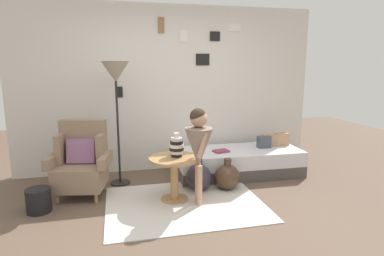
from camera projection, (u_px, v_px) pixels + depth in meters
The scene contains 16 objects.
ground_plane at pixel (199, 220), 3.58m from camera, with size 12.00×12.00×0.00m, color brown.
gallery_wall at pixel (169, 89), 5.19m from camera, with size 4.80×0.12×2.60m.
rug at pixel (185, 204), 4.00m from camera, with size 1.90×1.47×0.01m, color silver.
armchair at pixel (81, 162), 4.24m from camera, with size 0.83×0.69×0.97m.
daybed at pixel (238, 162), 5.05m from camera, with size 1.92×0.84×0.40m.
pillow_head at pixel (282, 139), 5.25m from camera, with size 0.22×0.12×0.20m, color tan.
pillow_mid at pixel (269, 140), 5.21m from camera, with size 0.21×0.12×0.19m, color tan.
pillow_back at pixel (264, 142), 5.10m from camera, with size 0.20×0.12×0.18m, color #474C56.
side_table at pixel (174, 169), 4.04m from camera, with size 0.63×0.63×0.56m.
vase_striped at pixel (177, 147), 4.02m from camera, with size 0.18×0.18×0.30m.
floor_lamp at pixel (116, 78), 4.41m from camera, with size 0.38×0.38×1.73m.
person_child at pixel (199, 143), 3.85m from camera, with size 0.34×0.34×1.19m.
book_on_daybed at pixel (221, 151), 4.85m from camera, with size 0.22×0.16×0.03m, color #8C3451.
demijohn_near at pixel (199, 177), 4.41m from camera, with size 0.36×0.36×0.44m.
demijohn_far at pixel (227, 177), 4.44m from camera, with size 0.35×0.35×0.44m.
magazine_basket at pixel (39, 200), 3.76m from camera, with size 0.28×0.28×0.28m, color black.
Camera 1 is at (-0.84, -3.21, 1.69)m, focal length 30.35 mm.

